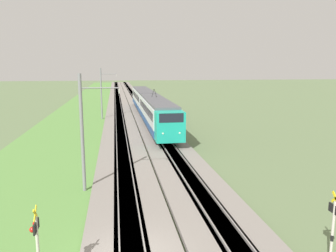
{
  "coord_description": "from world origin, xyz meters",
  "views": [
    {
      "loc": [
        -12.65,
        0.52,
        8.01
      ],
      "look_at": [
        18.96,
        -4.57,
        2.3
      ],
      "focal_mm": 35.0,
      "sensor_mm": 36.0,
      "label": 1
    }
  ],
  "objects": [
    {
      "name": "ballast_main",
      "position": [
        50.0,
        0.0,
        0.15
      ],
      "size": [
        240.0,
        4.4,
        0.3
      ],
      "color": "gray",
      "rests_on": "ground"
    },
    {
      "name": "ballast_adjacent",
      "position": [
        50.0,
        -4.57,
        0.15
      ],
      "size": [
        240.0,
        4.4,
        0.3
      ],
      "color": "gray",
      "rests_on": "ground"
    },
    {
      "name": "track_main",
      "position": [
        50.0,
        0.0,
        0.16
      ],
      "size": [
        240.0,
        1.57,
        0.45
      ],
      "color": "#4C4238",
      "rests_on": "ground"
    },
    {
      "name": "track_adjacent",
      "position": [
        50.0,
        -4.57,
        0.16
      ],
      "size": [
        240.0,
        1.57,
        0.45
      ],
      "color": "#4C4238",
      "rests_on": "ground"
    },
    {
      "name": "grass_verge",
      "position": [
        50.0,
        5.56,
        0.06
      ],
      "size": [
        240.0,
        12.21,
        0.12
      ],
      "color": "#5B8E42",
      "rests_on": "ground"
    },
    {
      "name": "passenger_train",
      "position": [
        37.41,
        -4.57,
        2.46
      ],
      "size": [
        40.5,
        2.92,
        5.23
      ],
      "rotation": [
        0.0,
        0.0,
        3.14
      ],
      "color": "#19A88E",
      "rests_on": "ground"
    },
    {
      "name": "crossing_signal_near",
      "position": [
        -1.57,
        3.36,
        2.03
      ],
      "size": [
        0.7,
        0.23,
        3.34
      ],
      "rotation": [
        0.0,
        0.0,
        1.57
      ],
      "color": "beige",
      "rests_on": "ground"
    },
    {
      "name": "crossing_signal_far",
      "position": [
        -1.73,
        -7.92,
        1.95
      ],
      "size": [
        0.7,
        0.23,
        3.21
      ],
      "rotation": [
        0.0,
        0.0,
        -1.57
      ],
      "color": "beige",
      "rests_on": "ground"
    },
    {
      "name": "catenary_mast_near",
      "position": [
        8.22,
        2.6,
        3.97
      ],
      "size": [
        0.22,
        2.56,
        7.67
      ],
      "color": "slate",
      "rests_on": "ground"
    },
    {
      "name": "catenary_mast_mid",
      "position": [
        39.03,
        2.6,
        4.13
      ],
      "size": [
        0.22,
        2.56,
        7.98
      ],
      "color": "slate",
      "rests_on": "ground"
    }
  ]
}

